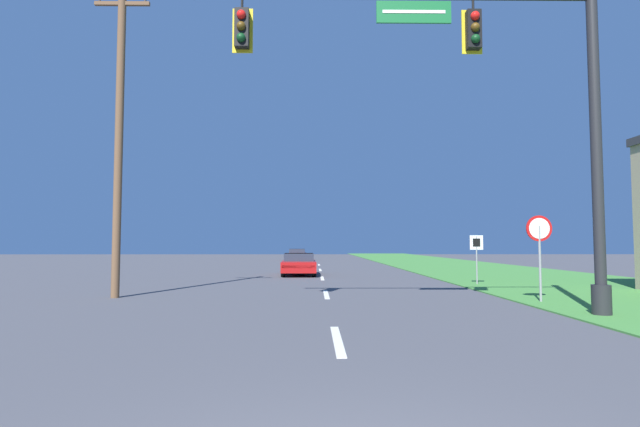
{
  "coord_description": "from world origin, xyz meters",
  "views": [
    {
      "loc": [
        -0.42,
        -2.94,
        1.71
      ],
      "look_at": [
        0.0,
        30.92,
        3.78
      ],
      "focal_mm": 28.0,
      "sensor_mm": 36.0,
      "label": 1
    }
  ],
  "objects_px": {
    "route_sign_post": "(476,248)",
    "far_car": "(297,255)",
    "signal_mast": "(499,97)",
    "utility_pole_near": "(119,129)",
    "stop_sign": "(539,239)",
    "car_ahead": "(299,264)"
  },
  "relations": [
    {
      "from": "route_sign_post",
      "to": "far_car",
      "type": "bearing_deg",
      "value": 105.35
    },
    {
      "from": "signal_mast",
      "to": "utility_pole_near",
      "type": "distance_m",
      "value": 11.59
    },
    {
      "from": "route_sign_post",
      "to": "stop_sign",
      "type": "bearing_deg",
      "value": -91.95
    },
    {
      "from": "signal_mast",
      "to": "stop_sign",
      "type": "height_order",
      "value": "signal_mast"
    },
    {
      "from": "stop_sign",
      "to": "utility_pole_near",
      "type": "bearing_deg",
      "value": 173.23
    },
    {
      "from": "signal_mast",
      "to": "route_sign_post",
      "type": "distance_m",
      "value": 10.03
    },
    {
      "from": "signal_mast",
      "to": "far_car",
      "type": "distance_m",
      "value": 40.89
    },
    {
      "from": "car_ahead",
      "to": "far_car",
      "type": "distance_m",
      "value": 24.45
    },
    {
      "from": "signal_mast",
      "to": "route_sign_post",
      "type": "relative_size",
      "value": 4.96
    },
    {
      "from": "far_car",
      "to": "utility_pole_near",
      "type": "relative_size",
      "value": 0.41
    },
    {
      "from": "signal_mast",
      "to": "car_ahead",
      "type": "relative_size",
      "value": 2.26
    },
    {
      "from": "far_car",
      "to": "utility_pole_near",
      "type": "xyz_separation_m",
      "value": [
        -4.59,
        -35.92,
        4.82
      ]
    },
    {
      "from": "signal_mast",
      "to": "utility_pole_near",
      "type": "height_order",
      "value": "utility_pole_near"
    },
    {
      "from": "utility_pole_near",
      "to": "far_car",
      "type": "bearing_deg",
      "value": 82.72
    },
    {
      "from": "car_ahead",
      "to": "route_sign_post",
      "type": "bearing_deg",
      "value": -41.28
    },
    {
      "from": "car_ahead",
      "to": "stop_sign",
      "type": "relative_size",
      "value": 1.78
    },
    {
      "from": "car_ahead",
      "to": "stop_sign",
      "type": "height_order",
      "value": "stop_sign"
    },
    {
      "from": "far_car",
      "to": "route_sign_post",
      "type": "bearing_deg",
      "value": -74.65
    },
    {
      "from": "stop_sign",
      "to": "route_sign_post",
      "type": "bearing_deg",
      "value": 88.05
    },
    {
      "from": "car_ahead",
      "to": "utility_pole_near",
      "type": "distance_m",
      "value": 13.61
    },
    {
      "from": "signal_mast",
      "to": "car_ahead",
      "type": "xyz_separation_m",
      "value": [
        -5.29,
        15.71,
        -4.67
      ]
    },
    {
      "from": "car_ahead",
      "to": "route_sign_post",
      "type": "xyz_separation_m",
      "value": [
        7.63,
        -6.7,
        0.92
      ]
    }
  ]
}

